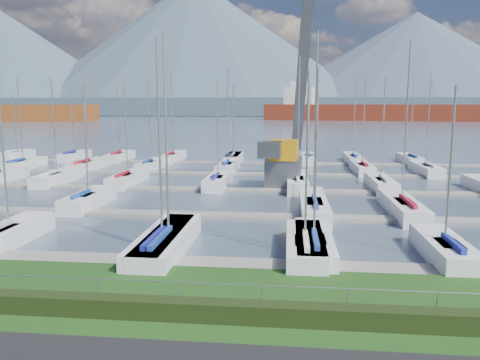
# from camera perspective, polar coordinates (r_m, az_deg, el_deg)

# --- Properties ---
(path) EXTENTS (160.00, 2.00, 0.04)m
(path) POSITION_cam_1_polar(r_m,az_deg,el_deg) (14.99, -6.28, -20.86)
(path) COLOR black
(path) RESTS_ON grass
(water) EXTENTS (800.00, 540.00, 0.20)m
(water) POSITION_cam_1_polar(r_m,az_deg,el_deg) (275.79, 5.32, 7.52)
(water) COLOR #48566A
(hedge) EXTENTS (80.00, 0.70, 0.70)m
(hedge) POSITION_cam_1_polar(r_m,az_deg,el_deg) (17.10, -4.41, -15.57)
(hedge) COLOR black
(hedge) RESTS_ON grass
(fence) EXTENTS (80.00, 0.04, 0.04)m
(fence) POSITION_cam_1_polar(r_m,az_deg,el_deg) (17.12, -4.20, -12.43)
(fence) COLOR #909498
(fence) RESTS_ON grass
(foothill) EXTENTS (900.00, 80.00, 12.00)m
(foothill) POSITION_cam_1_polar(r_m,az_deg,el_deg) (345.68, 5.46, 8.91)
(foothill) COLOR #425361
(foothill) RESTS_ON water
(mountains) EXTENTS (1190.00, 360.00, 115.00)m
(mountains) POSITION_cam_1_polar(r_m,az_deg,el_deg) (422.13, 6.66, 14.47)
(mountains) COLOR #3B4457
(mountains) RESTS_ON water
(docks) EXTENTS (90.00, 41.60, 0.25)m
(docks) POSITION_cam_1_polar(r_m,az_deg,el_deg) (42.47, 1.93, -1.28)
(docks) COLOR gray
(docks) RESTS_ON water
(crane) EXTENTS (5.10, 13.31, 22.35)m
(crane) POSITION_cam_1_polar(r_m,az_deg,el_deg) (45.13, 5.98, 6.39)
(crane) COLOR #5B5D63
(crane) RESTS_ON water
(cargo_ship_mid) EXTENTS (112.05, 35.58, 21.50)m
(cargo_ship_mid) POSITION_cam_1_polar(r_m,az_deg,el_deg) (239.97, 15.42, 7.91)
(cargo_ship_mid) COLOR maroon
(cargo_ship_mid) RESTS_ON water
(sailboat_fleet) EXTENTS (76.38, 49.23, 13.53)m
(sailboat_fleet) POSITION_cam_1_polar(r_m,az_deg,el_deg) (44.32, -1.05, 6.35)
(sailboat_fleet) COLOR navy
(sailboat_fleet) RESTS_ON water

